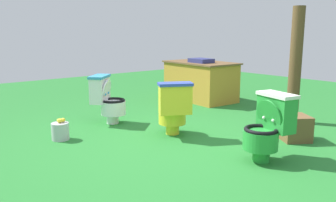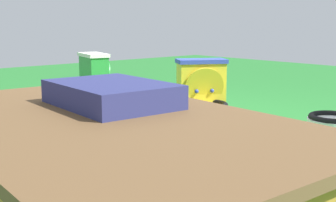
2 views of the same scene
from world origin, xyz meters
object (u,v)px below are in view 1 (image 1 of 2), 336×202
at_px(lemon_bucket, 60,131).
at_px(toilet_green, 268,127).
at_px(toilet_yellow, 174,108).
at_px(vendor_table, 200,81).
at_px(toilet_white, 107,99).
at_px(wooden_post, 295,66).
at_px(small_crate, 295,128).

bearing_deg(lemon_bucket, toilet_green, 33.34).
bearing_deg(toilet_yellow, toilet_green, -53.33).
bearing_deg(vendor_table, toilet_white, -80.03).
relative_size(toilet_white, toilet_green, 1.00).
bearing_deg(toilet_yellow, wooden_post, 11.11).
xyz_separation_m(vendor_table, small_crate, (2.69, -1.00, -0.23)).
distance_m(toilet_white, lemon_bucket, 0.98).
bearing_deg(small_crate, vendor_table, 159.64).
distance_m(toilet_white, toilet_yellow, 1.17).
xyz_separation_m(toilet_yellow, lemon_bucket, (-0.79, -1.24, -0.26)).
relative_size(toilet_green, small_crate, 2.04).
height_order(toilet_white, small_crate, toilet_white).
height_order(toilet_white, lemon_bucket, toilet_white).
bearing_deg(toilet_green, wooden_post, -54.18).
distance_m(toilet_green, wooden_post, 1.90).
relative_size(toilet_white, lemon_bucket, 2.63).
distance_m(toilet_green, lemon_bucket, 2.56).
bearing_deg(toilet_white, vendor_table, 148.24).
relative_size(toilet_white, toilet_yellow, 1.00).
relative_size(toilet_yellow, lemon_bucket, 2.63).
xyz_separation_m(toilet_green, small_crate, (-0.20, 0.89, -0.21)).
distance_m(toilet_white, wooden_post, 2.85).
bearing_deg(toilet_green, vendor_table, -20.24).
distance_m(vendor_table, lemon_bucket, 3.38).
bearing_deg(wooden_post, small_crate, -57.25).
bearing_deg(wooden_post, lemon_bucket, -114.53).
xyz_separation_m(toilet_white, small_crate, (2.26, 1.40, -0.21)).
height_order(toilet_yellow, small_crate, toilet_yellow).
relative_size(wooden_post, small_crate, 4.86).
relative_size(toilet_yellow, wooden_post, 0.42).
relative_size(small_crate, lemon_bucket, 1.29).
distance_m(toilet_yellow, small_crate, 1.57).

